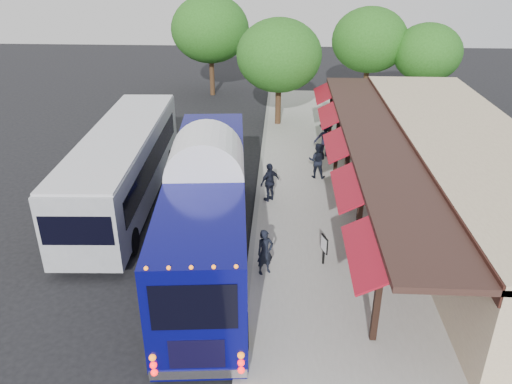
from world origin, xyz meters
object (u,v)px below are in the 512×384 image
(coach_bus, at_px, (208,207))
(ped_d, at_px, (325,139))
(ped_c, at_px, (270,182))
(sign_board, at_px, (324,246))
(ped_b, at_px, (317,160))
(ped_a, at_px, (265,252))
(city_bus, at_px, (124,164))

(coach_bus, relative_size, ped_d, 6.40)
(ped_c, xyz_separation_m, sign_board, (2.04, -4.88, -0.13))
(ped_d, relative_size, sign_board, 1.74)
(ped_b, xyz_separation_m, sign_board, (-0.17, -7.50, -0.13))
(ped_a, bearing_deg, ped_d, 45.52)
(sign_board, bearing_deg, ped_c, 91.76)
(ped_a, relative_size, ped_d, 0.86)
(ped_a, height_order, ped_b, ped_b)
(ped_d, bearing_deg, sign_board, 97.76)
(ped_b, distance_m, ped_c, 3.42)
(city_bus, relative_size, ped_c, 6.98)
(coach_bus, height_order, ped_b, coach_bus)
(coach_bus, xyz_separation_m, ped_c, (2.05, 4.49, -1.05))
(coach_bus, bearing_deg, ped_c, 60.38)
(coach_bus, height_order, ped_d, coach_bus)
(ped_d, bearing_deg, coach_bus, 76.12)
(coach_bus, xyz_separation_m, sign_board, (4.09, -0.39, -1.18))
(ped_c, distance_m, sign_board, 5.29)
(ped_d, bearing_deg, ped_a, 87.73)
(sign_board, bearing_deg, ped_b, 67.79)
(city_bus, bearing_deg, ped_c, -1.41)
(ped_a, bearing_deg, ped_c, 59.73)
(ped_c, bearing_deg, sign_board, 69.03)
(city_bus, height_order, ped_c, city_bus)
(ped_d, distance_m, sign_board, 10.44)
(coach_bus, relative_size, ped_a, 7.46)
(ped_c, relative_size, sign_board, 1.59)
(coach_bus, bearing_deg, ped_b, 53.97)
(city_bus, relative_size, sign_board, 11.14)
(city_bus, relative_size, ped_a, 7.47)
(ped_b, bearing_deg, ped_c, 59.08)
(ped_a, xyz_separation_m, sign_board, (2.04, 0.65, -0.08))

